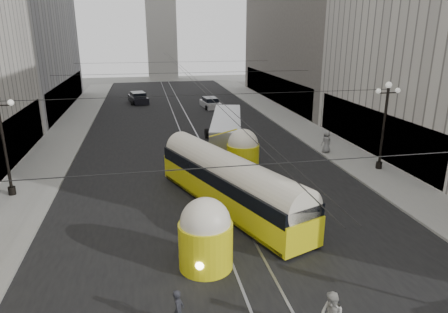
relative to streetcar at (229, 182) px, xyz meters
name	(u,v)px	position (x,y,z in m)	size (l,w,h in m)	color
road	(188,132)	(-0.34, 18.69, -1.60)	(20.00, 85.00, 0.02)	black
sidewalk_left	(70,129)	(-12.34, 22.19, -1.52)	(4.00, 72.00, 0.15)	gray
sidewalk_right	(287,119)	(11.66, 22.19, -1.52)	(4.00, 72.00, 0.15)	gray
rail_left	(181,132)	(-1.09, 18.69, -1.60)	(0.12, 85.00, 0.04)	gray
rail_right	(195,131)	(0.41, 18.69, -1.60)	(0.12, 85.00, 0.04)	gray
distant_tower	(160,4)	(-0.34, 66.19, 13.37)	(6.00, 6.00, 31.36)	#B2AFA8
lamppost_left_mid	(3,139)	(-12.94, 4.19, 2.15)	(1.86, 0.44, 6.37)	black
lamppost_right_mid	(384,121)	(12.26, 4.19, 2.15)	(1.86, 0.44, 6.37)	black
catenary	(189,75)	(-0.23, 17.68, 4.29)	(25.00, 72.00, 0.23)	black
streetcar	(229,182)	(0.00, 0.00, 0.00)	(6.90, 14.09, 3.27)	yellow
city_bus	(227,131)	(2.33, 11.99, -0.03)	(4.83, 11.63, 2.86)	#A5A7AB
sedan_white_far	(210,103)	(4.08, 31.28, -0.96)	(2.34, 4.61, 1.40)	silver
sedan_dark_far	(138,98)	(-5.39, 36.93, -0.89)	(3.02, 5.25, 1.56)	black
pedestrian_crossing_a	(178,310)	(-3.78, -9.45, -0.82)	(0.57, 0.37, 1.55)	black
pedestrian_sidewalk_right	(326,142)	(10.16, 8.74, -0.52)	(0.91, 0.56, 1.86)	gray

